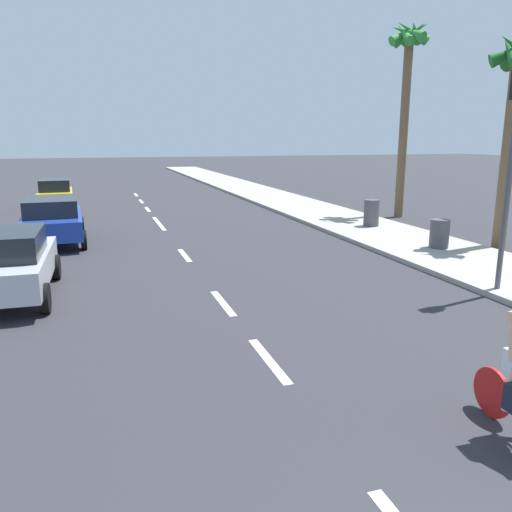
{
  "coord_description": "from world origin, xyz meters",
  "views": [
    {
      "loc": [
        -2.54,
        -0.54,
        3.55
      ],
      "look_at": [
        0.65,
        9.55,
        1.1
      ],
      "focal_mm": 35.83,
      "sensor_mm": 36.0,
      "label": 1
    }
  ],
  "objects": [
    {
      "name": "parked_car_yellow",
      "position": [
        -4.4,
        26.75,
        0.83
      ],
      "size": [
        1.91,
        3.87,
        1.57
      ],
      "rotation": [
        0.0,
        0.0,
        0.04
      ],
      "color": "gold",
      "rests_on": "ground"
    },
    {
      "name": "lane_stripe_3",
      "position": [
        0.0,
        9.9,
        0.0
      ],
      "size": [
        0.16,
        1.8,
        0.01
      ],
      "primitive_type": "cube",
      "color": "white",
      "rests_on": "ground"
    },
    {
      "name": "lane_stripe_9",
      "position": [
        0.0,
        32.98,
        0.0
      ],
      "size": [
        0.16,
        1.8,
        0.01
      ],
      "primitive_type": "cube",
      "color": "white",
      "rests_on": "ground"
    },
    {
      "name": "lane_stripe_7",
      "position": [
        0.0,
        25.85,
        0.0
      ],
      "size": [
        0.16,
        1.8,
        0.01
      ],
      "primitive_type": "cube",
      "color": "white",
      "rests_on": "ground"
    },
    {
      "name": "lane_stripe_4",
      "position": [
        0.0,
        14.83,
        0.0
      ],
      "size": [
        0.16,
        1.8,
        0.01
      ],
      "primitive_type": "cube",
      "color": "white",
      "rests_on": "ground"
    },
    {
      "name": "lane_stripe_5",
      "position": [
        0.0,
        20.3,
        0.0
      ],
      "size": [
        0.16,
        1.8,
        0.01
      ],
      "primitive_type": "cube",
      "color": "white",
      "rests_on": "ground"
    },
    {
      "name": "parked_car_blue",
      "position": [
        -3.98,
        18.12,
        0.84
      ],
      "size": [
        2.21,
        4.58,
        1.57
      ],
      "rotation": [
        0.0,
        0.0,
        0.04
      ],
      "color": "#1E389E",
      "rests_on": "ground"
    },
    {
      "name": "sidewalk_strip",
      "position": [
        7.66,
        22.0,
        0.07
      ],
      "size": [
        3.6,
        80.0,
        0.14
      ],
      "primitive_type": "cube",
      "color": "#9E998E",
      "rests_on": "ground"
    },
    {
      "name": "ground_plane",
      "position": [
        0.0,
        20.0,
        0.0
      ],
      "size": [
        160.0,
        160.0,
        0.0
      ],
      "primitive_type": "plane",
      "color": "#2D2D33"
    },
    {
      "name": "trash_bin_far",
      "position": [
        7.87,
        17.2,
        0.66
      ],
      "size": [
        0.6,
        0.6,
        1.04
      ],
      "primitive_type": "cylinder",
      "color": "#47474C",
      "rests_on": "sidewalk_strip"
    },
    {
      "name": "parked_car_silver",
      "position": [
        -4.48,
        11.71,
        0.84
      ],
      "size": [
        1.94,
        4.06,
        1.57
      ],
      "rotation": [
        0.0,
        0.0,
        -0.02
      ],
      "color": "#B7BABF",
      "rests_on": "ground"
    },
    {
      "name": "trash_bin_near",
      "position": [
        7.82,
        12.89,
        0.59
      ],
      "size": [
        0.6,
        0.6,
        0.9
      ],
      "primitive_type": "cylinder",
      "color": "#47474C",
      "rests_on": "sidewalk_strip"
    },
    {
      "name": "palm_tree_far",
      "position": [
        10.77,
        19.74,
        6.52
      ],
      "size": [
        1.68,
        1.97,
        8.62
      ],
      "color": "brown",
      "rests_on": "ground"
    },
    {
      "name": "lane_stripe_2",
      "position": [
        0.0,
        6.79,
        0.0
      ],
      "size": [
        0.16,
        1.8,
        0.01
      ],
      "primitive_type": "cube",
      "color": "white",
      "rests_on": "ground"
    },
    {
      "name": "lane_stripe_6",
      "position": [
        0.0,
        22.14,
        0.0
      ],
      "size": [
        0.16,
        1.8,
        0.01
      ],
      "primitive_type": "cube",
      "color": "white",
      "rests_on": "ground"
    },
    {
      "name": "lane_stripe_8",
      "position": [
        0.0,
        29.33,
        0.0
      ],
      "size": [
        0.16,
        1.8,
        0.01
      ],
      "primitive_type": "cube",
      "color": "white",
      "rests_on": "ground"
    }
  ]
}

